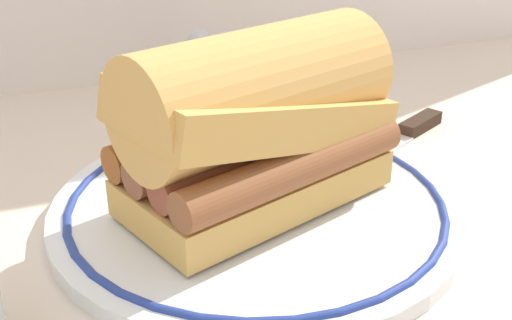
% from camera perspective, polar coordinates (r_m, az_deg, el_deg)
% --- Properties ---
extents(ground_plane, '(1.50, 1.50, 0.00)m').
position_cam_1_polar(ground_plane, '(0.47, 0.97, -5.04)').
color(ground_plane, beige).
extents(plate, '(0.29, 0.29, 0.01)m').
position_cam_1_polar(plate, '(0.47, 0.00, -4.08)').
color(plate, white).
rests_on(plate, ground_plane).
extents(sausage_sandwich, '(0.21, 0.16, 0.12)m').
position_cam_1_polar(sausage_sandwich, '(0.44, 0.00, 3.45)').
color(sausage_sandwich, '#D9A553').
rests_on(sausage_sandwich, plate).
extents(salt_shaker, '(0.03, 0.03, 0.07)m').
position_cam_1_polar(salt_shaker, '(0.69, -4.84, 8.40)').
color(salt_shaker, white).
rests_on(salt_shaker, ground_plane).
extents(butter_knife, '(0.15, 0.09, 0.01)m').
position_cam_1_polar(butter_knife, '(0.60, 12.48, 1.99)').
color(butter_knife, silver).
rests_on(butter_knife, ground_plane).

